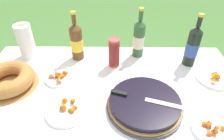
# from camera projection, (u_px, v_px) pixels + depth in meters

# --- Properties ---
(garden_table) EXTENTS (1.63, 1.10, 0.68)m
(garden_table) POSITION_uv_depth(u_px,v_px,m) (109.00, 106.00, 1.15)
(garden_table) COLOR brown
(garden_table) RESTS_ON ground_plane
(tablecloth) EXTENTS (1.64, 1.11, 0.10)m
(tablecloth) POSITION_uv_depth(u_px,v_px,m) (109.00, 101.00, 1.12)
(tablecloth) COLOR white
(tablecloth) RESTS_ON garden_table
(berry_tart) EXTENTS (0.40, 0.40, 0.06)m
(berry_tart) POSITION_uv_depth(u_px,v_px,m) (145.00, 104.00, 1.04)
(berry_tart) COLOR #38383D
(berry_tart) RESTS_ON tablecloth
(serving_knife) EXTENTS (0.37, 0.13, 0.01)m
(serving_knife) POSITION_uv_depth(u_px,v_px,m) (140.00, 98.00, 1.03)
(serving_knife) COLOR silver
(serving_knife) RESTS_ON berry_tart
(bundt_cake) EXTENTS (0.34, 0.34, 0.10)m
(bundt_cake) POSITION_uv_depth(u_px,v_px,m) (8.00, 79.00, 1.17)
(bundt_cake) COLOR #B78447
(bundt_cake) RESTS_ON tablecloth
(cup_stack) EXTENTS (0.07, 0.07, 0.20)m
(cup_stack) POSITION_uv_depth(u_px,v_px,m) (114.00, 53.00, 1.30)
(cup_stack) COLOR #E04C47
(cup_stack) RESTS_ON tablecloth
(cider_bottle_green) EXTENTS (0.08, 0.08, 0.35)m
(cider_bottle_green) POSITION_uv_depth(u_px,v_px,m) (139.00, 39.00, 1.38)
(cider_bottle_green) COLOR #2D562D
(cider_bottle_green) RESTS_ON tablecloth
(cider_bottle_amber) EXTENTS (0.09, 0.09, 0.34)m
(cider_bottle_amber) POSITION_uv_depth(u_px,v_px,m) (77.00, 42.00, 1.36)
(cider_bottle_amber) COLOR brown
(cider_bottle_amber) RESTS_ON tablecloth
(juice_bottle_red) EXTENTS (0.08, 0.08, 0.36)m
(juice_bottle_red) POSITION_uv_depth(u_px,v_px,m) (193.00, 46.00, 1.29)
(juice_bottle_red) COLOR black
(juice_bottle_red) RESTS_ON tablecloth
(snack_plate_near) EXTENTS (0.20, 0.20, 0.06)m
(snack_plate_near) POSITION_uv_depth(u_px,v_px,m) (60.00, 77.00, 1.24)
(snack_plate_near) COLOR white
(snack_plate_near) RESTS_ON tablecloth
(snack_plate_left) EXTENTS (0.23, 0.23, 0.06)m
(snack_plate_left) POSITION_uv_depth(u_px,v_px,m) (215.00, 78.00, 1.24)
(snack_plate_left) COLOR white
(snack_plate_left) RESTS_ON tablecloth
(snack_plate_right) EXTENTS (0.22, 0.22, 0.05)m
(snack_plate_right) POSITION_uv_depth(u_px,v_px,m) (67.00, 110.00, 1.03)
(snack_plate_right) COLOR white
(snack_plate_right) RESTS_ON tablecloth
(snack_plate_far) EXTENTS (0.21, 0.21, 0.05)m
(snack_plate_far) POSITION_uv_depth(u_px,v_px,m) (214.00, 129.00, 0.94)
(snack_plate_far) COLOR white
(snack_plate_far) RESTS_ON tablecloth
(paper_towel_roll) EXTENTS (0.11, 0.11, 0.24)m
(paper_towel_roll) POSITION_uv_depth(u_px,v_px,m) (26.00, 41.00, 1.38)
(paper_towel_roll) COLOR white
(paper_towel_roll) RESTS_ON tablecloth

